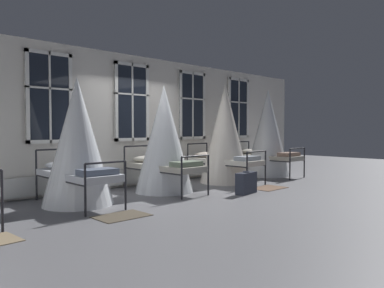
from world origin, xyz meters
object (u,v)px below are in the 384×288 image
cot_second (78,143)px  cot_fourth (225,135)px  cot_third (164,140)px  cot_fifth (268,134)px  suitcase_dark (246,183)px

cot_second → cot_fourth: 3.97m
cot_third → cot_second: bearing=90.6°
cot_third → cot_fifth: cot_fifth is taller
cot_fourth → cot_fifth: cot_fourth is taller
cot_second → cot_fourth: (3.97, -0.01, 0.09)m
cot_second → cot_fourth: cot_fourth is taller
cot_second → cot_fifth: bearing=-88.1°
cot_second → cot_fourth: bearing=-88.6°
suitcase_dark → cot_fourth: bearing=47.6°
cot_third → cot_fourth: cot_fourth is taller
cot_third → cot_fifth: (3.90, 0.04, 0.09)m
cot_second → cot_third: cot_third is taller
cot_fifth → suitcase_dark: 3.35m
cot_second → cot_third: (1.99, -0.01, 0.00)m
cot_third → cot_fifth: bearing=-88.4°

